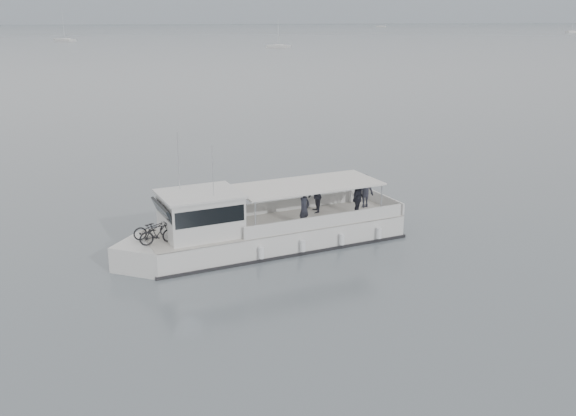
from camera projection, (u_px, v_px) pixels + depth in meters
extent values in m
plane|color=#535D62|center=(376.00, 242.00, 26.88)|extent=(1400.00, 1400.00, 0.00)
cube|color=#939EA8|center=(167.00, 6.00, 548.36)|extent=(1400.00, 90.00, 28.00)
cube|color=silver|center=(276.00, 237.00, 26.37)|extent=(11.02, 5.40, 1.15)
cube|color=silver|center=(148.00, 257.00, 24.18)|extent=(2.80, 2.80, 1.15)
cube|color=beige|center=(276.00, 223.00, 26.20)|extent=(11.02, 5.40, 0.05)
cube|color=black|center=(276.00, 245.00, 26.48)|extent=(11.22, 5.55, 0.16)
cube|color=silver|center=(296.00, 204.00, 27.96)|extent=(6.90, 1.85, 0.53)
cube|color=silver|center=(326.00, 221.00, 25.60)|extent=(6.90, 1.85, 0.53)
cube|color=silver|center=(385.00, 201.00, 28.30)|extent=(0.79, 2.77, 0.53)
cube|color=silver|center=(200.00, 215.00, 24.66)|extent=(3.35, 3.03, 1.60)
cube|color=black|center=(165.00, 216.00, 24.05)|extent=(1.03, 2.27, 1.03)
cube|color=black|center=(200.00, 208.00, 24.58)|extent=(3.18, 3.02, 0.62)
cube|color=silver|center=(199.00, 194.00, 24.41)|extent=(3.56, 3.24, 0.09)
cube|color=silver|center=(307.00, 185.00, 26.36)|extent=(6.51, 4.08, 0.07)
cylinder|color=silver|center=(255.00, 219.00, 24.33)|extent=(0.06, 0.06, 1.46)
cylinder|color=silver|center=(232.00, 203.00, 26.48)|extent=(0.06, 0.06, 1.46)
cylinder|color=silver|center=(381.00, 201.00, 26.67)|extent=(0.06, 0.06, 1.46)
cylinder|color=silver|center=(351.00, 187.00, 28.81)|extent=(0.06, 0.06, 1.46)
cylinder|color=silver|center=(178.00, 161.00, 24.54)|extent=(0.03, 0.03, 2.31)
cylinder|color=silver|center=(213.00, 171.00, 23.73)|extent=(0.03, 0.03, 1.95)
cylinder|color=white|center=(261.00, 253.00, 24.46)|extent=(0.26, 0.26, 0.44)
cylinder|color=white|center=(303.00, 246.00, 25.19)|extent=(0.26, 0.26, 0.44)
cylinder|color=white|center=(342.00, 239.00, 25.92)|extent=(0.26, 0.26, 0.44)
cylinder|color=white|center=(379.00, 233.00, 26.65)|extent=(0.26, 0.26, 0.44)
imported|color=black|center=(153.00, 228.00, 24.35)|extent=(1.61, 0.89, 0.80)
imported|color=black|center=(158.00, 233.00, 23.73)|extent=(1.46, 0.73, 0.84)
imported|color=#242630|center=(304.00, 208.00, 25.66)|extent=(0.64, 0.63, 1.49)
imported|color=#242630|center=(315.00, 196.00, 27.40)|extent=(0.65, 0.79, 1.49)
imported|color=#242630|center=(358.00, 199.00, 26.99)|extent=(0.85, 0.90, 1.49)
imported|color=#242630|center=(365.00, 191.00, 28.12)|extent=(1.09, 0.83, 1.49)
cube|color=silver|center=(278.00, 46.00, 174.93)|extent=(6.31, 5.37, 0.75)
cube|color=silver|center=(278.00, 45.00, 174.83)|extent=(2.84, 2.74, 0.45)
cylinder|color=silver|center=(278.00, 32.00, 173.82)|extent=(0.08, 0.08, 6.97)
cube|color=silver|center=(381.00, 26.00, 419.43)|extent=(5.91, 5.81, 0.75)
cube|color=silver|center=(381.00, 26.00, 419.34)|extent=(2.80, 2.79, 0.45)
cube|color=silver|center=(65.00, 40.00, 214.84)|extent=(7.91, 8.22, 0.75)
cube|color=silver|center=(65.00, 39.00, 214.75)|extent=(3.83, 3.87, 0.45)
cylinder|color=silver|center=(63.00, 24.00, 213.37)|extent=(0.08, 0.08, 9.51)
cube|color=silver|center=(572.00, 32.00, 304.79)|extent=(7.26, 4.19, 0.75)
cube|color=silver|center=(572.00, 31.00, 304.69)|extent=(2.89, 2.57, 0.45)
cylinder|color=silver|center=(573.00, 23.00, 303.59)|extent=(0.08, 0.08, 7.61)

